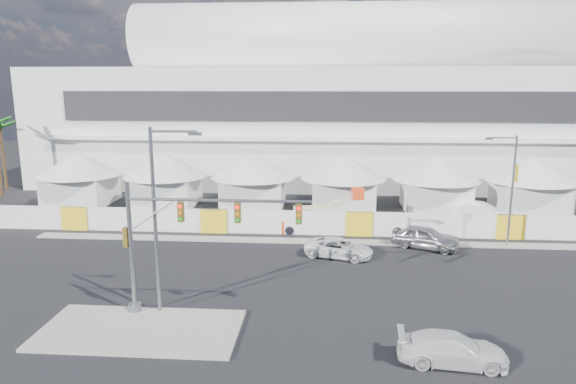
# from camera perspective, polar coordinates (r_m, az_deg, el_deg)

# --- Properties ---
(ground) EXTENTS (160.00, 160.00, 0.00)m
(ground) POSITION_cam_1_polar(r_m,az_deg,el_deg) (29.13, -2.53, -12.89)
(ground) COLOR black
(ground) RESTS_ON ground
(median_island) EXTENTS (10.00, 5.00, 0.15)m
(median_island) POSITION_cam_1_polar(r_m,az_deg,el_deg) (27.79, -16.09, -14.50)
(median_island) COLOR gray
(median_island) RESTS_ON ground
(far_curb) EXTENTS (80.00, 1.20, 0.12)m
(far_curb) POSITION_cam_1_polar(r_m,az_deg,el_deg) (43.94, 26.64, -5.42)
(far_curb) COLOR gray
(far_curb) RESTS_ON ground
(stadium) EXTENTS (80.00, 24.80, 21.98)m
(stadium) POSITION_cam_1_polar(r_m,az_deg,el_deg) (68.01, 8.99, 9.50)
(stadium) COLOR silver
(stadium) RESTS_ON ground
(tent_row) EXTENTS (53.40, 8.40, 5.40)m
(tent_row) POSITION_cam_1_polar(r_m,az_deg,el_deg) (51.12, 1.14, 1.75)
(tent_row) COLOR silver
(tent_row) RESTS_ON ground
(hoarding_fence) EXTENTS (70.00, 0.25, 2.00)m
(hoarding_fence) POSITION_cam_1_polar(r_m,az_deg,el_deg) (42.35, 7.88, -3.52)
(hoarding_fence) COLOR white
(hoarding_fence) RESTS_ON ground
(palm_cluster) EXTENTS (10.60, 10.60, 8.55)m
(palm_cluster) POSITION_cam_1_polar(r_m,az_deg,el_deg) (66.92, -29.18, 5.90)
(palm_cluster) COLOR #47331E
(palm_cluster) RESTS_ON ground
(sedan_silver) EXTENTS (3.87, 5.39, 1.71)m
(sedan_silver) POSITION_cam_1_polar(r_m,az_deg,el_deg) (40.21, 15.02, -4.89)
(sedan_silver) COLOR #99999D
(sedan_silver) RESTS_ON ground
(pickup_curb) EXTENTS (3.43, 5.28, 1.35)m
(pickup_curb) POSITION_cam_1_polar(r_m,az_deg,el_deg) (37.20, 5.69, -6.19)
(pickup_curb) COLOR white
(pickup_curb) RESTS_ON ground
(pickup_near) EXTENTS (2.29, 4.93, 1.39)m
(pickup_near) POSITION_cam_1_polar(r_m,az_deg,el_deg) (24.91, 17.78, -16.27)
(pickup_near) COLOR silver
(pickup_near) RESTS_ON ground
(lot_car_a) EXTENTS (3.24, 5.01, 1.56)m
(lot_car_a) POSITION_cam_1_polar(r_m,az_deg,el_deg) (50.13, 20.69, -2.01)
(lot_car_a) COLOR white
(lot_car_a) RESTS_ON ground
(traffic_mast) EXTENTS (9.94, 0.69, 7.12)m
(traffic_mast) POSITION_cam_1_polar(r_m,az_deg,el_deg) (27.70, -12.94, -5.34)
(traffic_mast) COLOR slate
(traffic_mast) RESTS_ON median_island
(streetlight_median) EXTENTS (2.75, 0.28, 9.94)m
(streetlight_median) POSITION_cam_1_polar(r_m,az_deg,el_deg) (27.60, -14.12, -1.77)
(streetlight_median) COLOR gray
(streetlight_median) RESTS_ON median_island
(streetlight_curb) EXTENTS (2.53, 0.57, 8.53)m
(streetlight_curb) POSITION_cam_1_polar(r_m,az_deg,el_deg) (41.75, 23.44, 0.93)
(streetlight_curb) COLOR slate
(streetlight_curb) RESTS_ON ground
(boom_lift) EXTENTS (7.27, 2.33, 3.60)m
(boom_lift) POSITION_cam_1_polar(r_m,az_deg,el_deg) (43.24, 2.44, -3.13)
(boom_lift) COLOR #F14616
(boom_lift) RESTS_ON ground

